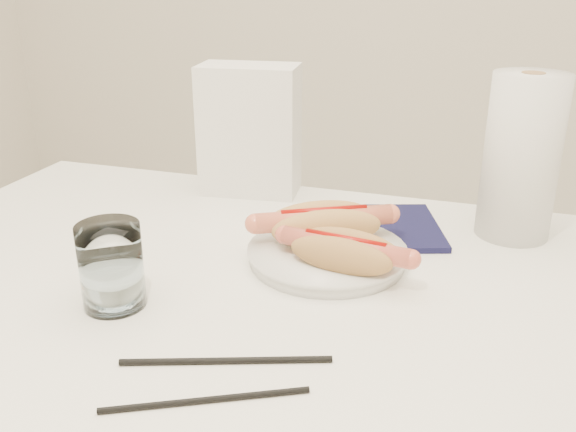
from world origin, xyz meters
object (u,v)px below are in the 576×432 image
(hotdog_left, at_px, (324,224))
(table, at_px, (273,336))
(napkin_box, at_px, (250,130))
(paper_towel_roll, at_px, (521,157))
(water_glass, at_px, (111,266))
(hotdog_right, at_px, (345,252))
(plate, at_px, (327,256))

(hotdog_left, bearing_deg, table, -129.36)
(napkin_box, bearing_deg, table, -72.00)
(hotdog_left, xyz_separation_m, paper_towel_roll, (0.25, 0.15, 0.08))
(water_glass, relative_size, napkin_box, 0.46)
(napkin_box, bearing_deg, paper_towel_roll, -14.60)
(hotdog_right, relative_size, paper_towel_roll, 0.72)
(hotdog_left, bearing_deg, hotdog_right, -85.57)
(table, xyz_separation_m, paper_towel_roll, (0.28, 0.29, 0.18))
(plate, height_order, paper_towel_roll, paper_towel_roll)
(hotdog_left, relative_size, paper_towel_roll, 0.76)
(plate, distance_m, water_glass, 0.29)
(napkin_box, bearing_deg, hotdog_left, -54.59)
(hotdog_right, bearing_deg, paper_towel_roll, 54.57)
(plate, xyz_separation_m, hotdog_right, (0.03, -0.04, 0.03))
(hotdog_right, height_order, paper_towel_roll, paper_towel_roll)
(table, relative_size, water_glass, 11.59)
(hotdog_left, height_order, water_glass, water_glass)
(water_glass, xyz_separation_m, napkin_box, (0.01, 0.43, 0.06))
(plate, distance_m, hotdog_left, 0.05)
(table, height_order, napkin_box, napkin_box)
(hotdog_right, height_order, water_glass, water_glass)
(hotdog_left, distance_m, napkin_box, 0.29)
(table, relative_size, napkin_box, 5.38)
(plate, bearing_deg, napkin_box, 130.19)
(water_glass, height_order, paper_towel_roll, paper_towel_roll)
(plate, distance_m, napkin_box, 0.33)
(napkin_box, bearing_deg, plate, -56.54)
(plate, xyz_separation_m, hotdog_left, (-0.01, 0.03, 0.03))
(table, xyz_separation_m, plate, (0.04, 0.11, 0.07))
(plate, relative_size, paper_towel_roll, 0.87)
(plate, bearing_deg, water_glass, -138.65)
(napkin_box, xyz_separation_m, paper_towel_roll, (0.44, -0.06, 0.01))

